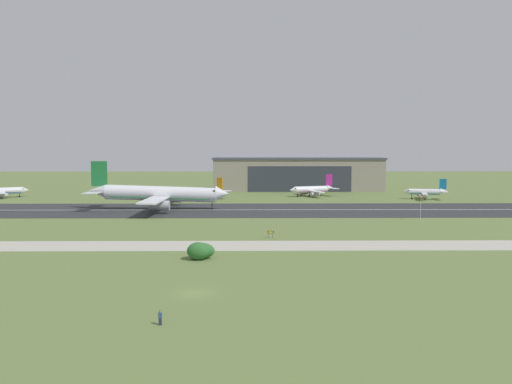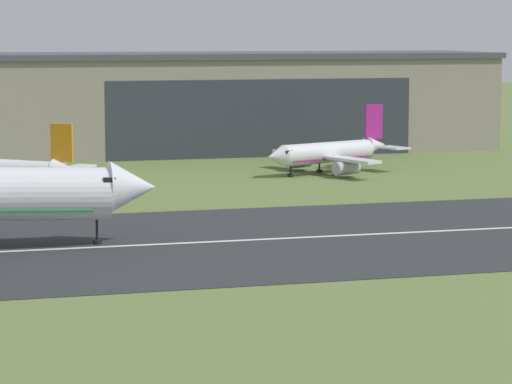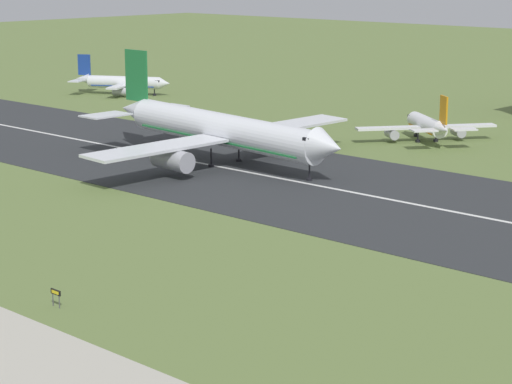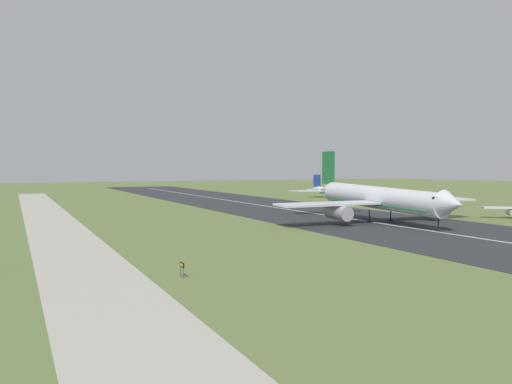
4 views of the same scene
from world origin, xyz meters
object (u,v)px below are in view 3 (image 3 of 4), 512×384
object	(u,v)px
airplane_landing	(222,131)
runway_sign	(56,294)
airplane_parked_west	(427,126)
airplane_parked_east	(123,83)

from	to	relation	value
airplane_landing	runway_sign	bearing A→B (deg)	-58.15
airplane_parked_west	runway_sign	xyz separation A→B (m)	(22.32, -92.26, -1.63)
airplane_landing	airplane_parked_west	distance (m)	38.86
airplane_landing	airplane_parked_west	world-z (taller)	airplane_landing
airplane_parked_west	airplane_parked_east	distance (m)	86.01
airplane_landing	airplane_parked_west	size ratio (longest dim) A/B	2.40
airplane_parked_west	runway_sign	distance (m)	94.94
airplane_parked_west	runway_sign	bearing A→B (deg)	-76.40
airplane_parked_west	airplane_parked_east	world-z (taller)	airplane_parked_east
airplane_parked_west	runway_sign	size ratio (longest dim) A/B	12.92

